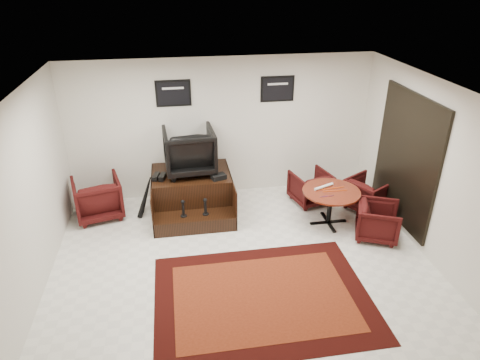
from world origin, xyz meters
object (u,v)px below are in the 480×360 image
armchair_side (97,196)px  table_chair_corner (378,219)px  table_chair_back (310,186)px  table_chair_window (368,193)px  meeting_table (331,195)px  shine_chair (189,149)px  shine_podium (192,194)px

armchair_side → table_chair_corner: 5.11m
table_chair_back → table_chair_corner: bearing=104.6°
table_chair_back → table_chair_window: (1.01, -0.46, 0.00)m
meeting_table → table_chair_window: table_chair_window is taller
table_chair_window → table_chair_corner: size_ratio=1.01×
shine_chair → armchair_side: 1.94m
shine_podium → table_chair_back: bearing=-1.1°
shine_podium → shine_chair: 0.90m
shine_chair → table_chair_window: size_ratio=1.31×
shine_podium → table_chair_corner: shine_podium is taller
shine_chair → meeting_table: 2.74m
shine_chair → table_chair_window: 3.53m
meeting_table → table_chair_corner: 0.91m
meeting_table → shine_chair: bearing=157.2°
armchair_side → meeting_table: armchair_side is taller
shine_podium → table_chair_window: size_ratio=2.14×
shine_podium → table_chair_corner: 3.44m
shine_chair → meeting_table: (2.45, -1.03, -0.65)m
armchair_side → table_chair_back: armchair_side is taller
shine_chair → table_chair_corner: shine_chair is taller
meeting_table → shine_podium: bearing=160.3°
meeting_table → table_chair_corner: (0.67, -0.57, -0.24)m
shine_podium → table_chair_window: bearing=-8.5°
shine_chair → meeting_table: bearing=153.8°
shine_chair → table_chair_corner: bearing=149.3°
meeting_table → table_chair_corner: bearing=-40.7°
table_chair_window → armchair_side: bearing=53.9°
shine_chair → armchair_side: size_ratio=1.10×
shine_podium → armchair_side: (-1.76, 0.08, 0.07)m
shine_podium → table_chair_window: 3.40m
armchair_side → table_chair_back: size_ratio=1.19×
shine_podium → shine_chair: size_ratio=1.63×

